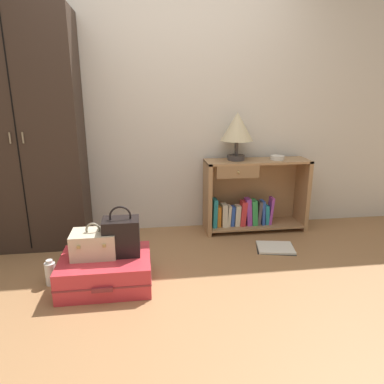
{
  "coord_description": "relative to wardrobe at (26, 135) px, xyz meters",
  "views": [
    {
      "loc": [
        -0.22,
        -2.06,
        1.39
      ],
      "look_at": [
        0.18,
        0.85,
        0.55
      ],
      "focal_mm": 32.78,
      "sensor_mm": 36.0,
      "label": 1
    }
  ],
  "objects": [
    {
      "name": "ground_plane",
      "position": [
        1.25,
        -1.2,
        -1.03
      ],
      "size": [
        9.0,
        9.0,
        0.0
      ],
      "primitive_type": "plane",
      "color": "#9E7047"
    },
    {
      "name": "back_wall",
      "position": [
        1.25,
        0.3,
        0.27
      ],
      "size": [
        6.4,
        0.1,
        2.6
      ],
      "primitive_type": "cube",
      "color": "beige",
      "rests_on": "ground_plane"
    },
    {
      "name": "wardrobe",
      "position": [
        0.0,
        0.0,
        0.0
      ],
      "size": [
        0.95,
        0.47,
        2.06
      ],
      "color": "#33261E",
      "rests_on": "ground_plane"
    },
    {
      "name": "bookshelf",
      "position": [
        2.1,
        0.07,
        -0.69
      ],
      "size": [
        1.04,
        0.33,
        0.74
      ],
      "color": "#A37A51",
      "rests_on": "ground_plane"
    },
    {
      "name": "table_lamp",
      "position": [
        1.93,
        0.08,
        0.02
      ],
      "size": [
        0.32,
        0.32,
        0.47
      ],
      "color": "#3D3838",
      "rests_on": "bookshelf"
    },
    {
      "name": "bowl",
      "position": [
        2.34,
        0.05,
        -0.27
      ],
      "size": [
        0.14,
        0.14,
        0.04
      ],
      "primitive_type": "cylinder",
      "color": "silver",
      "rests_on": "bookshelf"
    },
    {
      "name": "suitcase_large",
      "position": [
        0.71,
        -0.86,
        -0.92
      ],
      "size": [
        0.66,
        0.53,
        0.23
      ],
      "color": "#D1333D",
      "rests_on": "ground_plane"
    },
    {
      "name": "train_case",
      "position": [
        0.64,
        -0.82,
        -0.71
      ],
      "size": [
        0.32,
        0.24,
        0.26
      ],
      "color": "beige",
      "rests_on": "suitcase_large"
    },
    {
      "name": "handbag",
      "position": [
        0.84,
        -0.82,
        -0.66
      ],
      "size": [
        0.27,
        0.19,
        0.38
      ],
      "color": "black",
      "rests_on": "suitcase_large"
    },
    {
      "name": "bottle",
      "position": [
        0.3,
        -0.8,
        -0.94
      ],
      "size": [
        0.08,
        0.08,
        0.2
      ],
      "color": "white",
      "rests_on": "ground_plane"
    },
    {
      "name": "open_book_on_floor",
      "position": [
        2.19,
        -0.43,
        -1.02
      ],
      "size": [
        0.4,
        0.35,
        0.02
      ],
      "color": "white",
      "rests_on": "ground_plane"
    }
  ]
}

